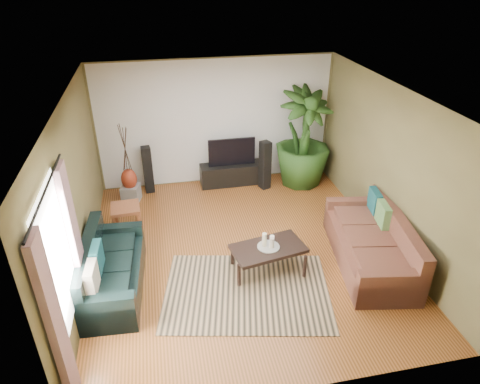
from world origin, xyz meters
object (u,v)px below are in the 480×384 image
object	(u,v)px
coffee_table	(268,259)
tv_stand	(232,174)
pedestal	(131,193)
vase	(129,179)
speaker_left	(148,170)
potted_plant	(303,138)
speaker_right	(265,165)
sofa_left	(112,267)
sofa_right	(371,240)
television	(232,152)
side_table	(127,219)

from	to	relation	value
coffee_table	tv_stand	world-z (taller)	coffee_table
pedestal	vase	xyz separation A→B (m)	(0.00, 0.00, 0.33)
speaker_left	potted_plant	world-z (taller)	potted_plant
speaker_right	pedestal	world-z (taller)	speaker_right
sofa_left	potted_plant	world-z (taller)	potted_plant
coffee_table	speaker_right	world-z (taller)	speaker_right
potted_plant	vase	world-z (taller)	potted_plant
sofa_left	coffee_table	bearing A→B (deg)	-87.38
sofa_right	television	distance (m)	3.61
coffee_table	potted_plant	world-z (taller)	potted_plant
coffee_table	vase	world-z (taller)	vase
speaker_right	pedestal	size ratio (longest dim) A/B	3.12
television	speaker_right	bearing A→B (deg)	-26.66
sofa_left	television	world-z (taller)	television
pedestal	sofa_right	bearing A→B (deg)	-36.39
sofa_right	pedestal	distance (m)	4.79
sofa_left	coffee_table	world-z (taller)	sofa_left
speaker_right	potted_plant	size ratio (longest dim) A/B	0.51
sofa_right	speaker_left	bearing A→B (deg)	-122.89
speaker_left	pedestal	size ratio (longest dim) A/B	2.97
sofa_right	side_table	world-z (taller)	sofa_right
speaker_left	vase	bearing A→B (deg)	-145.02
coffee_table	side_table	bearing A→B (deg)	133.21
sofa_left	speaker_right	distance (m)	4.06
sofa_left	tv_stand	bearing A→B (deg)	-34.24
sofa_left	pedestal	world-z (taller)	sofa_left
speaker_right	pedestal	bearing A→B (deg)	160.72
vase	speaker_right	bearing A→B (deg)	0.24
speaker_right	sofa_right	bearing A→B (deg)	-89.77
potted_plant	speaker_right	bearing A→B (deg)	-174.87
tv_stand	speaker_left	bearing A→B (deg)	179.37
sofa_left	coffee_table	size ratio (longest dim) A/B	1.65
vase	potted_plant	bearing A→B (deg)	1.36
sofa_left	speaker_right	world-z (taller)	speaker_right
coffee_table	potted_plant	xyz separation A→B (m)	(1.49, 2.83, 0.82)
potted_plant	sofa_right	bearing A→B (deg)	-86.41
speaker_right	side_table	size ratio (longest dim) A/B	2.04
speaker_right	vase	distance (m)	2.83
tv_stand	sofa_left	bearing A→B (deg)	-128.40
tv_stand	vase	size ratio (longest dim) A/B	3.15
tv_stand	pedestal	xyz separation A→B (m)	(-2.17, -0.34, -0.06)
sofa_right	vase	xyz separation A→B (m)	(-3.85, 2.84, 0.07)
television	sofa_left	bearing A→B (deg)	-127.76
vase	coffee_table	bearing A→B (deg)	-51.53
sofa_right	pedestal	xyz separation A→B (m)	(-3.85, 2.84, -0.25)
sofa_left	potted_plant	bearing A→B (deg)	-50.60
tv_stand	sofa_right	bearing A→B (deg)	-62.77
television	side_table	world-z (taller)	television
television	vase	bearing A→B (deg)	-171.04
potted_plant	pedestal	world-z (taller)	potted_plant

